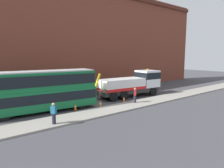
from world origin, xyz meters
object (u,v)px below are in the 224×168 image
(double_decker_bus, at_px, (40,90))
(pedestrian_bystander, at_px, (135,95))
(recovery_tow_truck, at_px, (132,84))
(traffic_cone_near_bus, at_px, (75,107))
(traffic_cone_near_truck, at_px, (124,99))
(traffic_cone_midway, at_px, (100,104))
(pedestrian_onlooker, at_px, (54,114))

(double_decker_bus, distance_m, pedestrian_bystander, 10.27)
(recovery_tow_truck, bearing_deg, traffic_cone_near_bus, -165.19)
(traffic_cone_near_bus, relative_size, traffic_cone_near_truck, 1.00)
(recovery_tow_truck, distance_m, traffic_cone_near_truck, 3.99)
(recovery_tow_truck, xyz_separation_m, traffic_cone_near_truck, (-3.21, -1.89, -1.42))
(pedestrian_bystander, bearing_deg, traffic_cone_midway, 30.26)
(recovery_tow_truck, xyz_separation_m, pedestrian_bystander, (-2.78, -3.28, -0.77))
(double_decker_bus, relative_size, pedestrian_onlooker, 6.54)
(recovery_tow_truck, distance_m, double_decker_bus, 12.42)
(recovery_tow_truck, bearing_deg, double_decker_bus, -174.66)
(pedestrian_bystander, xyz_separation_m, traffic_cone_near_truck, (-0.44, 1.39, -0.64))
(pedestrian_onlooker, xyz_separation_m, traffic_cone_near_truck, (9.82, 2.60, -0.64))
(double_decker_bus, height_order, traffic_cone_near_bus, double_decker_bus)
(double_decker_bus, distance_m, traffic_cone_near_truck, 9.59)
(pedestrian_onlooker, height_order, traffic_cone_midway, pedestrian_onlooker)
(traffic_cone_near_truck, bearing_deg, traffic_cone_midway, -176.49)
(pedestrian_bystander, bearing_deg, double_decker_bus, 27.35)
(traffic_cone_near_bus, xyz_separation_m, traffic_cone_midway, (2.71, -0.56, 0.00))
(traffic_cone_midway, distance_m, traffic_cone_near_truck, 3.61)
(recovery_tow_truck, height_order, pedestrian_bystander, recovery_tow_truck)
(recovery_tow_truck, relative_size, traffic_cone_near_truck, 14.21)
(pedestrian_onlooker, distance_m, traffic_cone_near_truck, 10.18)
(recovery_tow_truck, height_order, pedestrian_onlooker, recovery_tow_truck)
(traffic_cone_midway, bearing_deg, traffic_cone_near_bus, 168.35)
(recovery_tow_truck, relative_size, pedestrian_onlooker, 5.98)
(pedestrian_bystander, height_order, traffic_cone_midway, pedestrian_bystander)
(traffic_cone_near_bus, distance_m, traffic_cone_near_truck, 6.32)
(pedestrian_onlooker, xyz_separation_m, pedestrian_bystander, (10.25, 1.21, 0.00))
(double_decker_bus, xyz_separation_m, traffic_cone_midway, (5.60, -2.16, -1.89))
(pedestrian_onlooker, height_order, traffic_cone_near_bus, pedestrian_onlooker)
(pedestrian_bystander, relative_size, traffic_cone_near_bus, 2.38)
(recovery_tow_truck, xyz_separation_m, traffic_cone_midway, (-6.81, -2.11, -1.42))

